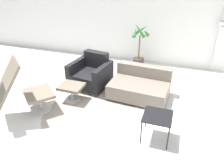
% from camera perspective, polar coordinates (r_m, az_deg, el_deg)
% --- Properties ---
extents(ground_plane, '(12.00, 12.00, 0.00)m').
position_cam_1_polar(ground_plane, '(4.41, -1.62, -7.18)').
color(ground_plane, silver).
extents(wall_back, '(12.00, 0.09, 2.80)m').
position_cam_1_polar(wall_back, '(6.42, 7.27, 17.94)').
color(wall_back, silver).
rests_on(wall_back, ground_plane).
extents(round_rug, '(1.88, 1.88, 0.01)m').
position_cam_1_polar(round_rug, '(4.31, -5.53, -8.23)').
color(round_rug, gray).
rests_on(round_rug, ground_plane).
extents(lounge_chair, '(1.17, 1.22, 1.22)m').
position_cam_1_polar(lounge_chair, '(4.32, -24.74, 0.42)').
color(lounge_chair, '#BCBCC1').
rests_on(lounge_chair, ground_plane).
extents(ottoman, '(0.50, 0.43, 0.36)m').
position_cam_1_polar(ottoman, '(4.71, -10.52, -1.25)').
color(ottoman, '#BCBCC1').
rests_on(ottoman, ground_plane).
extents(armchair_red, '(0.95, 0.91, 0.78)m').
position_cam_1_polar(armchair_red, '(5.20, -5.50, 2.41)').
color(armchair_red, silver).
rests_on(armchair_red, ground_plane).
extents(couch_low, '(1.29, 0.96, 0.62)m').
position_cam_1_polar(couch_low, '(4.83, 7.32, -0.66)').
color(couch_low, black).
rests_on(couch_low, ground_plane).
extents(side_table, '(0.46, 0.46, 0.46)m').
position_cam_1_polar(side_table, '(3.63, 11.78, -8.65)').
color(side_table, black).
rests_on(side_table, ground_plane).
extents(potted_plant, '(0.44, 0.43, 1.27)m').
position_cam_1_polar(potted_plant, '(6.21, 7.11, 8.69)').
color(potted_plant, '#333338').
rests_on(potted_plant, ground_plane).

